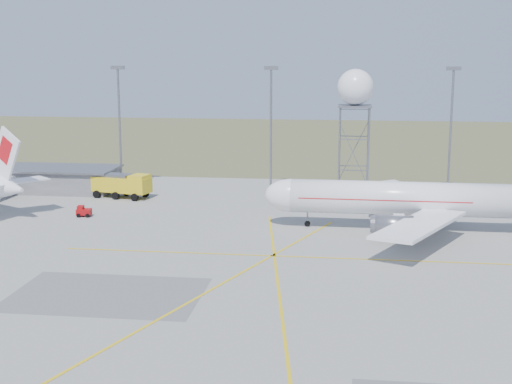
# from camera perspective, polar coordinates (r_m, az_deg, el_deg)

# --- Properties ---
(ground) EXTENTS (400.00, 400.00, 0.00)m
(ground) POSITION_cam_1_polar(r_m,az_deg,el_deg) (52.04, 4.28, -14.49)
(ground) COLOR #A3A39E
(ground) RESTS_ON ground
(grass_strip) EXTENTS (400.00, 120.00, 0.03)m
(grass_strip) POSITION_cam_1_polar(r_m,az_deg,el_deg) (188.29, 6.69, 4.09)
(grass_strip) COLOR #546135
(grass_strip) RESTS_ON ground
(building_grey) EXTENTS (19.00, 10.00, 3.90)m
(building_grey) POSITION_cam_1_polar(r_m,az_deg,el_deg) (122.33, -15.45, 0.99)
(building_grey) COLOR gray
(building_grey) RESTS_ON ground
(mast_a) EXTENTS (2.20, 0.50, 20.50)m
(mast_a) POSITION_cam_1_polar(r_m,az_deg,el_deg) (119.40, -10.87, 5.84)
(mast_a) COLOR slate
(mast_a) RESTS_ON ground
(mast_b) EXTENTS (2.20, 0.50, 20.50)m
(mast_b) POSITION_cam_1_polar(r_m,az_deg,el_deg) (114.08, 1.20, 5.81)
(mast_b) COLOR slate
(mast_b) RESTS_ON ground
(mast_c) EXTENTS (2.20, 0.50, 20.50)m
(mast_c) POSITION_cam_1_polar(r_m,az_deg,el_deg) (114.49, 15.34, 5.44)
(mast_c) COLOR slate
(mast_c) RESTS_ON ground
(airliner_main) EXTENTS (38.49, 37.46, 13.10)m
(airliner_main) POSITION_cam_1_polar(r_m,az_deg,el_deg) (93.42, 11.90, -0.58)
(airliner_main) COLOR white
(airliner_main) RESTS_ON ground
(radar_tower) EXTENTS (5.56, 5.56, 20.14)m
(radar_tower) POSITION_cam_1_polar(r_m,az_deg,el_deg) (112.01, 7.88, 5.21)
(radar_tower) COLOR slate
(radar_tower) RESTS_ON ground
(fire_truck) EXTENTS (10.10, 5.62, 3.85)m
(fire_truck) POSITION_cam_1_polar(r_m,az_deg,el_deg) (114.40, -10.65, 0.46)
(fire_truck) COLOR yellow
(fire_truck) RESTS_ON ground
(baggage_tug) EXTENTS (2.11, 1.77, 1.54)m
(baggage_tug) POSITION_cam_1_polar(r_m,az_deg,el_deg) (102.50, -13.62, -1.60)
(baggage_tug) COLOR #A50B0E
(baggage_tug) RESTS_ON ground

